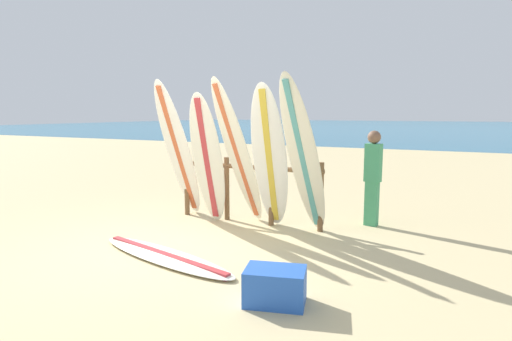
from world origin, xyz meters
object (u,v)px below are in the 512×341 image
Objects in this scene: surfboard_leaning_far_left at (179,151)px; surfboard_lying_on_sand at (164,256)px; surfboard_leaning_center_right at (303,157)px; beachgoer_standing at (373,174)px; surfboard_leaning_center_left at (238,154)px; surfboard_rack at (248,183)px; surfboard_leaning_left at (208,160)px; surfboard_leaning_center at (270,159)px; cooler_box at (275,286)px.

surfboard_lying_on_sand is at bearing -59.76° from surfboard_leaning_far_left.
surfboard_leaning_center_right is 1.54× the size of beachgoer_standing.
surfboard_leaning_center_right is (1.16, -0.10, 0.01)m from surfboard_leaning_center_left.
beachgoer_standing reaches higher than surfboard_rack.
surfboard_leaning_far_left is 0.97× the size of surfboard_lying_on_sand.
surfboard_leaning_center_right reaches higher than beachgoer_standing.
surfboard_leaning_left is 0.95× the size of surfboard_leaning_center.
surfboard_leaning_left is at bearing 179.80° from surfboard_leaning_center_right.
surfboard_leaning_center is 2.76m from cooler_box.
surfboard_leaning_center_left is 1.17m from surfboard_leaning_center_right.
cooler_box is at bearing -45.42° from surfboard_leaning_left.
surfboard_lying_on_sand is at bearing 148.82° from cooler_box.
surfboard_leaning_center_right is at bearing 51.42° from surfboard_lying_on_sand.
surfboard_leaning_far_left is 3.79m from cooler_box.
surfboard_lying_on_sand is (-1.32, -1.66, -1.20)m from surfboard_leaning_center_right.
surfboard_leaning_center_right is (2.34, -0.08, 0.01)m from surfboard_leaning_far_left.
surfboard_lying_on_sand is 3.65m from beachgoer_standing.
surfboard_leaning_center_left is 0.97× the size of surfboard_lying_on_sand.
surfboard_leaning_center_left is (0.53, 0.09, 0.11)m from surfboard_leaning_left.
surfboard_leaning_center_right reaches higher than surfboard_lying_on_sand.
surfboard_leaning_left is 1.39× the size of beachgoer_standing.
surfboard_leaning_center is (0.56, 0.01, -0.05)m from surfboard_leaning_center_left.
surfboard_leaning_far_left is at bearing 126.69° from cooler_box.
surfboard_leaning_center is 0.61m from surfboard_leaning_center_right.
cooler_box is at bearing -64.83° from surfboard_leaning_center.
surfboard_rack is at bearing 87.35° from surfboard_leaning_center_left.
surfboard_leaning_center_left is 1.04× the size of surfboard_leaning_center.
surfboard_leaning_far_left is at bearing 120.24° from surfboard_lying_on_sand.
surfboard_rack is 1.09× the size of surfboard_leaning_center_right.
cooler_box is at bearing -16.87° from surfboard_lying_on_sand.
surfboard_leaning_left reaches higher than surfboard_rack.
surfboard_leaning_center is at bearing -31.01° from surfboard_rack.
beachgoer_standing is at bearing 54.77° from surfboard_leaning_center_right.
surfboard_leaning_center_right is 0.98× the size of surfboard_lying_on_sand.
surfboard_leaning_center_left is (-0.02, -0.34, 0.53)m from surfboard_rack.
surfboard_leaning_center is at bearing 1.01° from surfboard_leaning_far_left.
surfboard_leaning_center_right is (1.15, -0.44, 0.54)m from surfboard_rack.
beachgoer_standing reaches higher than cooler_box.
surfboard_leaning_far_left is 1.74m from surfboard_leaning_center.
surfboard_leaning_far_left is 2.34m from surfboard_lying_on_sand.
beachgoer_standing is at bearing 52.76° from surfboard_lying_on_sand.
surfboard_leaning_center is at bearing 67.80° from surfboard_lying_on_sand.
surfboard_leaning_center is at bearing 5.59° from surfboard_leaning_left.
beachgoer_standing is (1.42, 1.05, -0.29)m from surfboard_leaning_center.
surfboard_leaning_center_left is at bearing 84.69° from surfboard_lying_on_sand.
surfboard_leaning_center_right is at bearing -2.01° from surfboard_leaning_far_left.
surfboard_rack is 1.34m from surfboard_leaning_center_right.
surfboard_leaning_far_left is 2.34m from surfboard_leaning_center_right.
surfboard_leaning_center_left reaches higher than cooler_box.
surfboard_lying_on_sand is at bearing -112.20° from surfboard_leaning_center.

